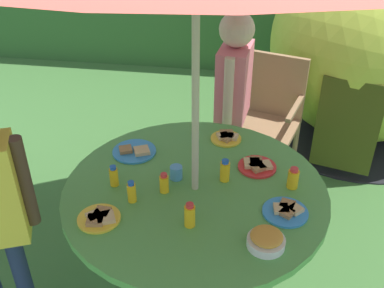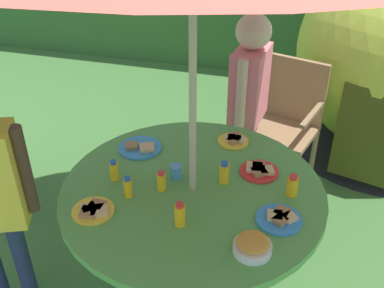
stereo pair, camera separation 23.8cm
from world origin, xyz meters
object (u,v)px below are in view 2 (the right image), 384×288
(cup_near, at_px, (176,171))
(plate_center_back, at_px, (259,170))
(child_in_pink_shirt, at_px, (250,86))
(juice_bottle_far_right, at_px, (128,187))
(snack_bowl, at_px, (253,246))
(juice_bottle_mid_left, at_px, (161,181))
(garden_table, at_px, (193,207))
(juice_bottle_near_left, at_px, (224,173))
(plate_mid_right, at_px, (280,218))
(juice_bottle_spot_a, at_px, (180,215))
(plate_far_left, at_px, (234,140))
(plate_back_edge, at_px, (140,147))
(juice_bottle_near_right, at_px, (292,186))
(plate_front_edge, at_px, (93,210))
(wooden_chair, at_px, (285,116))
(juice_bottle_center_front, at_px, (114,171))

(cup_near, bearing_deg, plate_center_back, 20.92)
(plate_center_back, height_order, cup_near, cup_near)
(child_in_pink_shirt, relative_size, juice_bottle_far_right, 11.50)
(snack_bowl, xyz_separation_m, plate_center_back, (-0.06, 0.60, -0.02))
(snack_bowl, relative_size, juice_bottle_mid_left, 1.53)
(garden_table, distance_m, juice_bottle_far_right, 0.38)
(plate_center_back, bearing_deg, juice_bottle_mid_left, -148.76)
(juice_bottle_near_left, relative_size, juice_bottle_mid_left, 1.14)
(plate_mid_right, xyz_separation_m, juice_bottle_mid_left, (-0.62, 0.07, 0.04))
(cup_near, bearing_deg, child_in_pink_shirt, 76.27)
(juice_bottle_spot_a, bearing_deg, juice_bottle_near_left, 70.95)
(snack_bowl, relative_size, plate_far_left, 0.92)
(plate_far_left, xyz_separation_m, juice_bottle_spot_a, (-0.10, -0.79, 0.05))
(plate_mid_right, distance_m, juice_bottle_mid_left, 0.63)
(juice_bottle_mid_left, bearing_deg, juice_bottle_near_left, 25.80)
(snack_bowl, relative_size, juice_bottle_far_right, 1.44)
(plate_back_edge, relative_size, plate_mid_right, 1.14)
(juice_bottle_near_right, bearing_deg, plate_back_edge, 167.90)
(plate_front_edge, relative_size, juice_bottle_mid_left, 1.85)
(wooden_chair, distance_m, juice_bottle_near_left, 1.23)
(juice_bottle_mid_left, bearing_deg, wooden_chair, 68.27)
(juice_bottle_center_front, xyz_separation_m, juice_bottle_spot_a, (0.44, -0.25, 0.00))
(plate_far_left, relative_size, cup_near, 2.51)
(child_in_pink_shirt, xyz_separation_m, plate_center_back, (0.19, -0.80, -0.12))
(juice_bottle_mid_left, bearing_deg, plate_center_back, 31.24)
(juice_bottle_near_left, bearing_deg, juice_bottle_near_right, -1.35)
(wooden_chair, height_order, plate_far_left, wooden_chair)
(juice_bottle_near_right, xyz_separation_m, cup_near, (-0.62, -0.02, -0.02))
(plate_far_left, height_order, juice_bottle_near_right, juice_bottle_near_right)
(snack_bowl, height_order, juice_bottle_far_right, juice_bottle_far_right)
(garden_table, bearing_deg, juice_bottle_near_right, 9.63)
(juice_bottle_far_right, relative_size, cup_near, 1.61)
(child_in_pink_shirt, distance_m, juice_bottle_spot_a, 1.32)
(juice_bottle_mid_left, bearing_deg, juice_bottle_far_right, -145.57)
(juice_bottle_near_right, relative_size, cup_near, 1.61)
(garden_table, xyz_separation_m, juice_bottle_far_right, (-0.30, -0.15, 0.19))
(plate_far_left, bearing_deg, juice_bottle_center_front, -135.21)
(child_in_pink_shirt, xyz_separation_m, juice_bottle_far_right, (-0.42, -1.18, -0.08))
(snack_bowl, xyz_separation_m, juice_bottle_near_left, (-0.23, 0.46, 0.02))
(plate_center_back, height_order, plate_mid_right, same)
(garden_table, xyz_separation_m, juice_bottle_near_left, (0.15, 0.09, 0.19))
(plate_back_edge, bearing_deg, plate_mid_right, -25.05)
(plate_mid_right, bearing_deg, juice_bottle_far_right, -178.17)
(juice_bottle_near_right, height_order, cup_near, juice_bottle_near_right)
(plate_back_edge, relative_size, plate_front_edge, 1.22)
(juice_bottle_far_right, bearing_deg, juice_bottle_spot_a, -22.93)
(child_in_pink_shirt, xyz_separation_m, snack_bowl, (0.25, -1.39, -0.10))
(wooden_chair, relative_size, juice_bottle_far_right, 8.10)
(juice_bottle_mid_left, bearing_deg, plate_far_left, 63.76)
(juice_bottle_center_front, bearing_deg, wooden_chair, 58.62)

